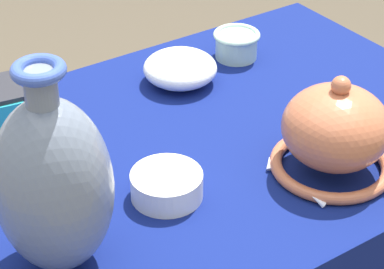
{
  "coord_description": "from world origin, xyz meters",
  "views": [
    {
      "loc": [
        -0.61,
        -0.97,
        1.51
      ],
      "look_at": [
        -0.04,
        -0.14,
        0.83
      ],
      "focal_mm": 70.0,
      "sensor_mm": 36.0,
      "label": 1
    }
  ],
  "objects_px": {
    "vase_tall_bulbous": "(53,184)",
    "vase_dome_bell": "(335,133)",
    "pot_squat_ivory": "(167,185)",
    "bowl_shallow_porcelain": "(180,68)",
    "cup_wide_celadon": "(236,44)"
  },
  "relations": [
    {
      "from": "vase_tall_bulbous",
      "to": "vase_dome_bell",
      "type": "bearing_deg",
      "value": -6.27
    },
    {
      "from": "vase_dome_bell",
      "to": "pot_squat_ivory",
      "type": "distance_m",
      "value": 0.31
    },
    {
      "from": "vase_dome_bell",
      "to": "bowl_shallow_porcelain",
      "type": "height_order",
      "value": "vase_dome_bell"
    },
    {
      "from": "cup_wide_celadon",
      "to": "vase_dome_bell",
      "type": "bearing_deg",
      "value": -104.72
    },
    {
      "from": "pot_squat_ivory",
      "to": "vase_tall_bulbous",
      "type": "bearing_deg",
      "value": -168.5
    },
    {
      "from": "vase_dome_bell",
      "to": "bowl_shallow_porcelain",
      "type": "distance_m",
      "value": 0.42
    },
    {
      "from": "vase_dome_bell",
      "to": "cup_wide_celadon",
      "type": "bearing_deg",
      "value": 75.28
    },
    {
      "from": "vase_dome_bell",
      "to": "cup_wide_celadon",
      "type": "distance_m",
      "value": 0.46
    },
    {
      "from": "pot_squat_ivory",
      "to": "cup_wide_celadon",
      "type": "relative_size",
      "value": 1.17
    },
    {
      "from": "bowl_shallow_porcelain",
      "to": "pot_squat_ivory",
      "type": "relative_size",
      "value": 1.27
    },
    {
      "from": "vase_tall_bulbous",
      "to": "cup_wide_celadon",
      "type": "xyz_separation_m",
      "value": [
        0.62,
        0.38,
        -0.11
      ]
    },
    {
      "from": "vase_dome_bell",
      "to": "pot_squat_ivory",
      "type": "height_order",
      "value": "vase_dome_bell"
    },
    {
      "from": "vase_dome_bell",
      "to": "bowl_shallow_porcelain",
      "type": "relative_size",
      "value": 1.46
    },
    {
      "from": "vase_tall_bulbous",
      "to": "bowl_shallow_porcelain",
      "type": "distance_m",
      "value": 0.59
    },
    {
      "from": "vase_tall_bulbous",
      "to": "pot_squat_ivory",
      "type": "distance_m",
      "value": 0.26
    }
  ]
}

